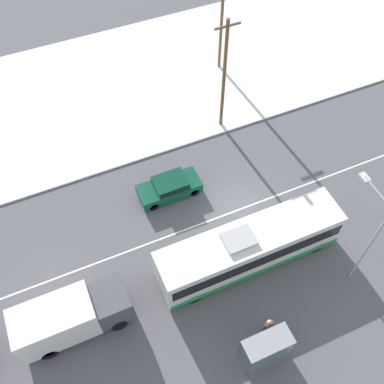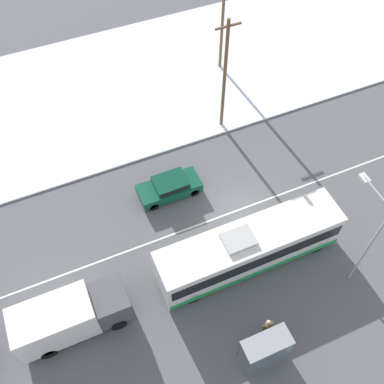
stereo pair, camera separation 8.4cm
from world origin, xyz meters
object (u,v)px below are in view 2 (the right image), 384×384
object	(u,v)px
city_bus	(249,247)
streetlamp	(369,231)
sedan_car	(170,186)
pedestrian_at_stop	(267,326)
utility_pole_roadside	(225,76)
bus_shelter	(268,352)
utility_pole_snowlot	(222,23)
box_truck	(69,316)

from	to	relation	value
city_bus	streetlamp	xyz separation A→B (m)	(5.14, -3.04, 3.16)
city_bus	sedan_car	world-z (taller)	city_bus
streetlamp	pedestrian_at_stop	bearing A→B (deg)	-167.07
pedestrian_at_stop	utility_pole_roadside	size ratio (longest dim) A/B	0.19
bus_shelter	utility_pole_roadside	xyz separation A→B (m)	(5.46, 16.90, 3.09)
pedestrian_at_stop	bus_shelter	xyz separation A→B (m)	(-0.77, -1.33, 0.58)
sedan_car	pedestrian_at_stop	distance (m)	11.16
city_bus	utility_pole_roadside	xyz separation A→B (m)	(3.52, 11.09, 3.19)
utility_pole_roadside	utility_pole_snowlot	size ratio (longest dim) A/B	1.11
pedestrian_at_stop	bus_shelter	size ratio (longest dim) A/B	0.68
bus_shelter	sedan_car	bearing A→B (deg)	92.58
sedan_car	bus_shelter	xyz separation A→B (m)	(0.56, -12.41, 0.89)
utility_pole_roadside	pedestrian_at_stop	bearing A→B (deg)	-106.76
box_truck	bus_shelter	size ratio (longest dim) A/B	2.40
box_truck	pedestrian_at_stop	bearing A→B (deg)	-25.19
sedan_car	streetlamp	distance (m)	12.91
box_truck	utility_pole_snowlot	bearing A→B (deg)	45.01
city_bus	streetlamp	bearing A→B (deg)	-30.60
utility_pole_snowlot	sedan_car	bearing A→B (deg)	-129.57
pedestrian_at_stop	utility_pole_roadside	xyz separation A→B (m)	(4.69, 15.57, 3.68)
sedan_car	pedestrian_at_stop	size ratio (longest dim) A/B	2.40
bus_shelter	city_bus	bearing A→B (deg)	71.54
city_bus	pedestrian_at_stop	world-z (taller)	city_bus
bus_shelter	utility_pole_roadside	size ratio (longest dim) A/B	0.28
bus_shelter	utility_pole_snowlot	world-z (taller)	utility_pole_snowlot
city_bus	pedestrian_at_stop	distance (m)	4.66
sedan_car	bus_shelter	distance (m)	12.45
city_bus	utility_pole_snowlot	distance (m)	18.65
box_truck	streetlamp	size ratio (longest dim) A/B	0.82
streetlamp	utility_pole_snowlot	xyz separation A→B (m)	(1.22, 20.36, -0.41)
pedestrian_at_stop	utility_pole_snowlot	bearing A→B (deg)	70.95
streetlamp	utility_pole_snowlot	distance (m)	20.40
bus_shelter	box_truck	bearing A→B (deg)	146.59
utility_pole_snowlot	utility_pole_roadside	bearing A→B (deg)	-114.49
pedestrian_at_stop	city_bus	bearing A→B (deg)	75.40
city_bus	box_truck	size ratio (longest dim) A/B	1.84
sedan_car	city_bus	bearing A→B (deg)	110.75
sedan_car	pedestrian_at_stop	xyz separation A→B (m)	(1.33, -11.08, 0.30)
utility_pole_snowlot	city_bus	bearing A→B (deg)	-110.16
sedan_car	utility_pole_snowlot	world-z (taller)	utility_pole_snowlot
pedestrian_at_stop	utility_pole_snowlot	distance (m)	23.29
sedan_car	box_truck	bearing A→B (deg)	37.88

